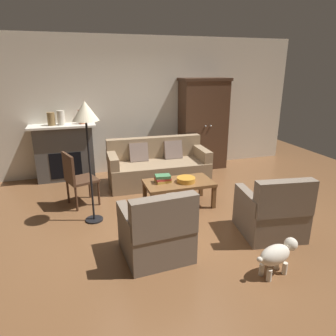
{
  "coord_description": "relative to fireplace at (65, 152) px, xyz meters",
  "views": [
    {
      "loc": [
        -1.35,
        -3.95,
        2.19
      ],
      "look_at": [
        0.13,
        0.77,
        0.55
      ],
      "focal_mm": 32.72,
      "sensor_mm": 36.0,
      "label": 1
    }
  ],
  "objects": [
    {
      "name": "mantel_vase_terracotta",
      "position": [
        0.38,
        -0.02,
        0.69
      ],
      "size": [
        0.12,
        0.12,
        0.28
      ],
      "primitive_type": "cylinder",
      "color": "#A86042",
      "rests_on": "fireplace"
    },
    {
      "name": "mantel_vase_cream",
      "position": [
        0.0,
        -0.02,
        0.69
      ],
      "size": [
        0.14,
        0.14,
        0.28
      ],
      "primitive_type": "cylinder",
      "color": "beige",
      "rests_on": "fireplace"
    },
    {
      "name": "armchair_near_right",
      "position": [
        2.65,
        -3.13,
        -0.25
      ],
      "size": [
        0.87,
        0.87,
        0.88
      ],
      "color": "#756656",
      "rests_on": "ground"
    },
    {
      "name": "coffee_table",
      "position": [
        1.76,
        -1.88,
        -0.2
      ],
      "size": [
        1.1,
        0.6,
        0.42
      ],
      "color": "brown",
      "rests_on": "ground"
    },
    {
      "name": "fruit_bowl",
      "position": [
        1.86,
        -1.93,
        -0.11
      ],
      "size": [
        0.3,
        0.3,
        0.08
      ],
      "primitive_type": "cylinder",
      "color": "orange",
      "rests_on": "coffee_table"
    },
    {
      "name": "armoire",
      "position": [
        2.95,
        -0.08,
        0.42
      ],
      "size": [
        1.06,
        0.57,
        1.97
      ],
      "color": "#472D1E",
      "rests_on": "ground"
    },
    {
      "name": "back_wall",
      "position": [
        1.55,
        0.25,
        0.83
      ],
      "size": [
        7.2,
        0.1,
        2.8
      ],
      "primitive_type": "cube",
      "color": "silver",
      "rests_on": "ground"
    },
    {
      "name": "ground_plane",
      "position": [
        1.55,
        -2.3,
        -0.57
      ],
      "size": [
        9.6,
        9.6,
        0.0
      ],
      "primitive_type": "plane",
      "color": "brown"
    },
    {
      "name": "couch",
      "position": [
        1.72,
        -0.75,
        -0.25
      ],
      "size": [
        1.94,
        0.9,
        0.86
      ],
      "color": "#937A5B",
      "rests_on": "ground"
    },
    {
      "name": "floor_lamp",
      "position": [
        0.38,
        -1.99,
        0.96
      ],
      "size": [
        0.36,
        0.36,
        1.76
      ],
      "color": "black",
      "rests_on": "ground"
    },
    {
      "name": "mantel_vase_bronze",
      "position": [
        -0.18,
        -0.02,
        0.68
      ],
      "size": [
        0.14,
        0.14,
        0.25
      ],
      "primitive_type": "cylinder",
      "color": "olive",
      "rests_on": "fireplace"
    },
    {
      "name": "fireplace",
      "position": [
        0.0,
        0.0,
        0.0
      ],
      "size": [
        1.26,
        0.48,
        1.12
      ],
      "color": "#4C4947",
      "rests_on": "ground"
    },
    {
      "name": "armchair_near_left",
      "position": [
        1.04,
        -3.15,
        -0.25
      ],
      "size": [
        0.82,
        0.82,
        0.88
      ],
      "color": "#756656",
      "rests_on": "ground"
    },
    {
      "name": "dog",
      "position": [
        2.2,
        -3.87,
        -0.32
      ],
      "size": [
        0.56,
        0.28,
        0.39
      ],
      "color": "beige",
      "rests_on": "ground"
    },
    {
      "name": "book_stack",
      "position": [
        1.5,
        -1.83,
        -0.09
      ],
      "size": [
        0.26,
        0.2,
        0.12
      ],
      "color": "gold",
      "rests_on": "coffee_table"
    },
    {
      "name": "side_chair_wooden",
      "position": [
        0.18,
        -1.38,
        -0.06
      ],
      "size": [
        0.56,
        0.56,
        0.9
      ],
      "color": "#472D1E",
      "rests_on": "ground"
    }
  ]
}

